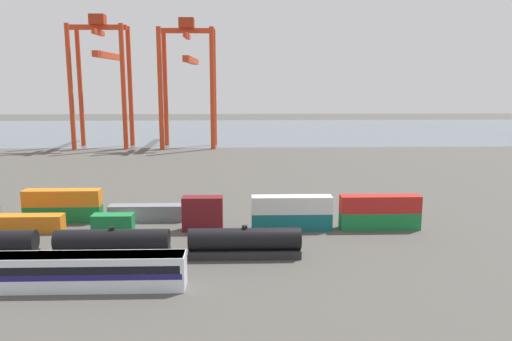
% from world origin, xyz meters
% --- Properties ---
extents(ground_plane, '(420.00, 420.00, 0.00)m').
position_xyz_m(ground_plane, '(0.00, 40.00, 0.00)').
color(ground_plane, '#4C4944').
extents(harbour_water, '(400.00, 110.00, 0.01)m').
position_xyz_m(harbour_water, '(0.00, 144.78, 0.00)').
color(harbour_water, slate).
rests_on(harbour_water, ground_plane).
extents(freight_tank_row, '(64.64, 2.75, 4.21)m').
position_xyz_m(freight_tank_row, '(-7.00, -14.28, 1.96)').
color(freight_tank_row, '#232326').
rests_on(freight_tank_row, ground_plane).
extents(shipping_container_2, '(12.10, 2.44, 2.60)m').
position_xyz_m(shipping_container_2, '(-14.96, -2.38, 1.30)').
color(shipping_container_2, orange).
rests_on(shipping_container_2, ground_plane).
extents(shipping_container_3, '(6.04, 2.44, 2.60)m').
position_xyz_m(shipping_container_3, '(-1.52, -2.38, 1.30)').
color(shipping_container_3, '#197538').
rests_on(shipping_container_3, ground_plane).
extents(shipping_container_4, '(6.04, 2.44, 2.60)m').
position_xyz_m(shipping_container_4, '(11.92, -2.38, 1.30)').
color(shipping_container_4, maroon).
rests_on(shipping_container_4, ground_plane).
extents(shipping_container_5, '(6.04, 2.44, 2.60)m').
position_xyz_m(shipping_container_5, '(11.92, -2.38, 3.90)').
color(shipping_container_5, maroon).
rests_on(shipping_container_5, shipping_container_4).
extents(shipping_container_6, '(12.10, 2.44, 2.60)m').
position_xyz_m(shipping_container_6, '(25.36, -2.38, 1.30)').
color(shipping_container_6, '#146066').
rests_on(shipping_container_6, ground_plane).
extents(shipping_container_7, '(12.10, 2.44, 2.60)m').
position_xyz_m(shipping_container_7, '(25.36, -2.38, 3.90)').
color(shipping_container_7, silver).
rests_on(shipping_container_7, shipping_container_6).
extents(shipping_container_8, '(12.10, 2.44, 2.60)m').
position_xyz_m(shipping_container_8, '(38.80, -2.38, 1.30)').
color(shipping_container_8, '#197538').
rests_on(shipping_container_8, ground_plane).
extents(shipping_container_9, '(12.10, 2.44, 2.60)m').
position_xyz_m(shipping_container_9, '(38.80, -2.38, 3.90)').
color(shipping_container_9, '#AD211C').
rests_on(shipping_container_9, shipping_container_8).
extents(shipping_container_13, '(12.10, 2.44, 2.60)m').
position_xyz_m(shipping_container_13, '(-10.77, 3.16, 1.30)').
color(shipping_container_13, '#197538').
rests_on(shipping_container_13, ground_plane).
extents(shipping_container_14, '(12.10, 2.44, 2.60)m').
position_xyz_m(shipping_container_14, '(-10.77, 3.16, 3.90)').
color(shipping_container_14, orange).
rests_on(shipping_container_14, shipping_container_13).
extents(shipping_container_15, '(12.10, 2.44, 2.60)m').
position_xyz_m(shipping_container_15, '(2.54, 3.16, 1.30)').
color(shipping_container_15, slate).
rests_on(shipping_container_15, ground_plane).
extents(gantry_crane_west, '(18.24, 34.97, 42.64)m').
position_xyz_m(gantry_crane_west, '(-27.65, 94.84, 25.93)').
color(gantry_crane_west, red).
rests_on(gantry_crane_west, ground_plane).
extents(gantry_crane_central, '(18.06, 39.23, 41.65)m').
position_xyz_m(gantry_crane_central, '(0.59, 95.52, 25.34)').
color(gantry_crane_central, red).
rests_on(gantry_crane_central, ground_plane).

